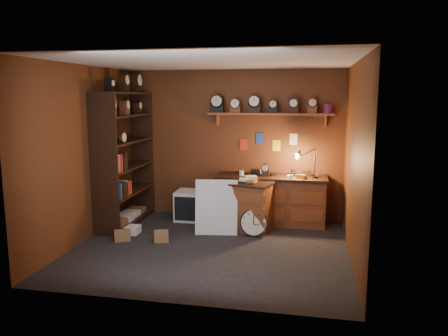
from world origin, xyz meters
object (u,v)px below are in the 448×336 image
big_round_clock (254,223)px  workbench (271,197)px  shelving_unit (123,153)px  low_cabinet (250,204)px

big_round_clock → workbench: bearing=75.8°
shelving_unit → low_cabinet: size_ratio=2.83×
big_round_clock → low_cabinet: bearing=110.0°
low_cabinet → big_round_clock: low_cabinet is taller
shelving_unit → big_round_clock: shelving_unit is taller
low_cabinet → shelving_unit: bearing=-165.5°
shelving_unit → low_cabinet: (2.24, -0.00, -0.81)m
shelving_unit → big_round_clock: size_ratio=5.61×
workbench → low_cabinet: workbench is taller
workbench → big_round_clock: size_ratio=4.20×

